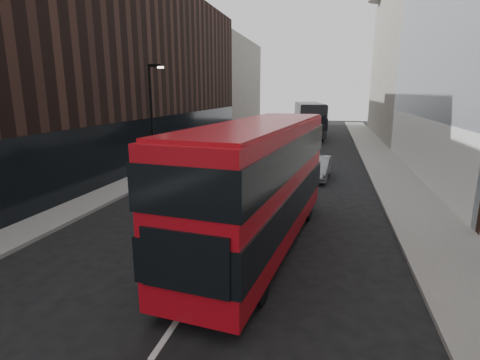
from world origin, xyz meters
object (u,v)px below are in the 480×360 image
Objects in this scene: street_lamp at (153,110)px; car_c at (302,142)px; red_bus at (260,180)px; car_a at (283,192)px; car_b at (317,168)px; grey_bus at (309,119)px.

street_lamp is 15.97m from car_c.
car_a is (0.21, 5.06, -1.74)m from red_bus.
car_c is at bearing 103.71° from car_b.
car_c reaches higher than car_b.
grey_bus is (9.02, 23.54, -1.99)m from street_lamp.
street_lamp is 0.54× the size of grey_bus.
car_b is at bearing 77.11° from car_a.
street_lamp is at bearing 136.67° from red_bus.
red_bus reaches higher than car_a.
street_lamp is 1.38× the size of car_c.
red_bus is 0.86× the size of grey_bus.
grey_bus reaches higher than car_b.
car_b is (1.38, 6.49, -0.01)m from car_a.
grey_bus is 23.17m from car_b.
car_b is (1.60, 11.56, -1.75)m from red_bus.
red_bus reaches higher than car_c.
grey_bus is 3.05× the size of car_b.
grey_bus is 2.55× the size of car_c.
grey_bus is 29.58m from car_a.
red_bus is (9.33, -11.06, -1.73)m from street_lamp.
red_bus is at bearing -49.86° from street_lamp.
car_a is at bearing -97.07° from car_b.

